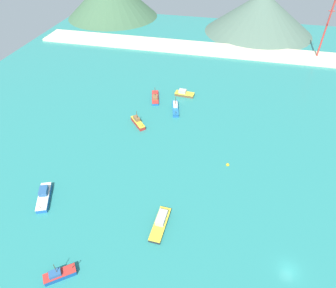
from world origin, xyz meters
TOP-DOWN VIEW (x-y plane):
  - ground at (0.00, 30.00)m, footprint 260.00×280.00m
  - fishing_boat_0 at (-29.99, 5.09)m, footprint 3.36×10.29m
  - fishing_boat_1 at (-46.36, 61.84)m, footprint 5.14×10.41m
  - fishing_boat_2 at (-48.06, 44.07)m, footprint 6.98×7.52m
  - fishing_boat_3 at (-62.35, 6.21)m, footprint 6.20×9.95m
  - fishing_boat_4 at (-47.76, -12.30)m, footprint 6.65×5.71m
  - fishing_boat_5 at (-35.73, 67.47)m, footprint 7.92×3.74m
  - fishing_boat_6 at (-36.97, 56.22)m, footprint 4.48×10.27m
  - buoy_0 at (-15.39, 30.18)m, footprint 0.99×0.99m
  - beach_strip at (0.00, 115.81)m, footprint 247.00×16.30m
  - hill_central at (-6.63, 148.96)m, footprint 62.13×62.13m
  - radio_tower at (22.13, 118.00)m, footprint 2.73×2.18m

SIDE VIEW (x-z plane):
  - ground at x=0.00m, z-range -0.50..0.00m
  - buoy_0 at x=-15.39m, z-range -0.32..0.67m
  - beach_strip at x=0.00m, z-range 0.00..1.20m
  - fishing_boat_1 at x=-46.36m, z-range -2.03..3.52m
  - fishing_boat_5 at x=-35.73m, z-range -0.34..2.07m
  - fishing_boat_6 at x=-36.97m, z-range -1.92..3.66m
  - fishing_boat_4 at x=-47.76m, z-range -1.72..3.46m
  - fishing_boat_0 at x=-29.99m, z-range -0.32..2.11m
  - fishing_boat_3 at x=-62.35m, z-range -0.45..2.33m
  - fishing_boat_2 at x=-48.06m, z-range -1.70..3.66m
  - hill_central at x=-6.63m, z-range 0.00..22.31m
  - radio_tower at x=22.13m, z-range 0.27..27.52m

